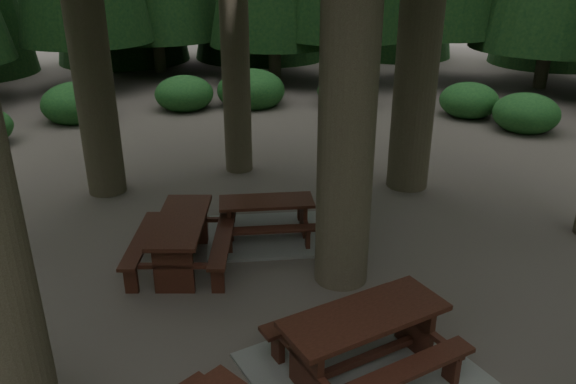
{
  "coord_description": "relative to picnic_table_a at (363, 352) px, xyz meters",
  "views": [
    {
      "loc": [
        0.39,
        -7.61,
        4.84
      ],
      "look_at": [
        -0.1,
        1.09,
        1.1
      ],
      "focal_mm": 35.0,
      "sensor_mm": 36.0,
      "label": 1
    }
  ],
  "objects": [
    {
      "name": "ground",
      "position": [
        -1.0,
        2.02,
        -0.32
      ],
      "size": [
        80.0,
        80.0,
        0.0
      ],
      "primitive_type": "plane",
      "color": "#524943",
      "rests_on": "ground"
    },
    {
      "name": "picnic_table_a",
      "position": [
        0.0,
        0.0,
        0.0
      ],
      "size": [
        3.37,
        3.23,
        0.89
      ],
      "rotation": [
        0.0,
        0.0,
        0.57
      ],
      "color": "gray",
      "rests_on": "ground"
    },
    {
      "name": "picnic_table_b",
      "position": [
        -2.8,
        2.44,
        0.26
      ],
      "size": [
        1.72,
        2.08,
        0.86
      ],
      "rotation": [
        0.0,
        0.0,
        1.63
      ],
      "color": "#34180F",
      "rests_on": "ground"
    },
    {
      "name": "picnic_table_c",
      "position": [
        -1.51,
        3.57,
        -0.08
      ],
      "size": [
        2.42,
        2.11,
        0.73
      ],
      "rotation": [
        0.0,
        0.0,
        0.16
      ],
      "color": "gray",
      "rests_on": "ground"
    },
    {
      "name": "shrub_ring",
      "position": [
        -0.29,
        2.77,
        0.08
      ],
      "size": [
        23.86,
        24.64,
        1.49
      ],
      "color": "#1B4E23",
      "rests_on": "ground"
    }
  ]
}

